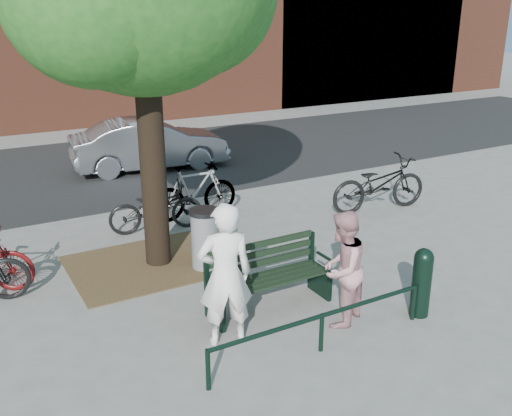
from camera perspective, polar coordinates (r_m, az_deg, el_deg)
ground at (r=8.03m, az=1.38°, el=-9.97°), size 90.00×90.00×0.00m
dirt_pit at (r=9.45m, az=-10.84°, el=-5.55°), size 2.40×2.00×0.02m
road at (r=15.44m, az=-15.14°, el=3.91°), size 40.00×7.00×0.01m
park_bench at (r=7.87m, az=1.11°, el=-6.69°), size 1.74×0.54×0.97m
guard_railing at (r=6.96m, az=6.60°, el=-11.20°), size 3.06×0.06×0.51m
person_left at (r=6.87m, az=-3.10°, el=-6.72°), size 0.75×0.59×1.82m
person_right at (r=7.42m, az=8.58°, el=-6.05°), size 0.94×0.88×1.55m
bollard at (r=7.94m, az=16.25°, el=-6.92°), size 0.26×0.26×0.97m
litter_bin at (r=9.04m, az=-5.12°, el=-3.06°), size 0.48×0.48×0.98m
bicycle_c at (r=10.68m, az=-9.97°, el=0.07°), size 1.82×0.88×0.92m
bicycle_d at (r=11.24m, az=-6.19°, el=1.67°), size 1.81×0.51×1.09m
bicycle_e at (r=11.87m, az=12.20°, el=2.35°), size 2.20×1.04×1.11m
parked_car at (r=14.92m, az=-10.59°, el=6.27°), size 4.05×1.78×1.30m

